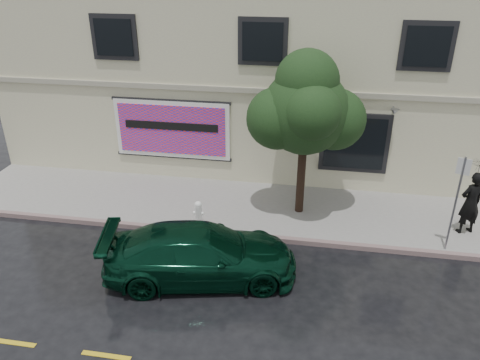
% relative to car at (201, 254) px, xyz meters
% --- Properties ---
extents(ground, '(90.00, 90.00, 0.00)m').
position_rel_car_xyz_m(ground, '(0.84, 0.50, -0.72)').
color(ground, black).
rests_on(ground, ground).
extents(sidewalk, '(20.00, 3.50, 0.15)m').
position_rel_car_xyz_m(sidewalk, '(0.84, 3.75, -0.65)').
color(sidewalk, '#999690').
rests_on(sidewalk, ground).
extents(curb, '(20.00, 0.18, 0.16)m').
position_rel_car_xyz_m(curb, '(0.84, 2.00, -0.65)').
color(curb, slate).
rests_on(curb, ground).
extents(building, '(20.00, 8.12, 7.00)m').
position_rel_car_xyz_m(building, '(0.84, 9.50, 2.78)').
color(building, '#C1B69B').
rests_on(building, ground).
extents(billboard, '(4.30, 0.16, 2.20)m').
position_rel_car_xyz_m(billboard, '(-2.36, 5.42, 1.33)').
color(billboard, white).
rests_on(billboard, ground).
extents(car, '(5.31, 3.17, 1.45)m').
position_rel_car_xyz_m(car, '(0.00, 0.00, 0.00)').
color(car, black).
rests_on(car, ground).
extents(pedestrian, '(0.85, 0.71, 1.98)m').
position_rel_car_xyz_m(pedestrian, '(7.36, 3.25, 0.41)').
color(pedestrian, black).
rests_on(pedestrian, sidewalk).
extents(street_tree, '(2.59, 2.59, 4.67)m').
position_rel_car_xyz_m(street_tree, '(2.36, 3.70, 2.79)').
color(street_tree, black).
rests_on(street_tree, sidewalk).
extents(fire_hydrant, '(0.33, 0.31, 0.79)m').
position_rel_car_xyz_m(fire_hydrant, '(-0.66, 2.33, -0.19)').
color(fire_hydrant, white).
rests_on(fire_hydrant, sidewalk).
extents(sign_pole, '(0.34, 0.14, 2.85)m').
position_rel_car_xyz_m(sign_pole, '(6.60, 2.20, 1.12)').
color(sign_pole, gray).
rests_on(sign_pole, sidewalk).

